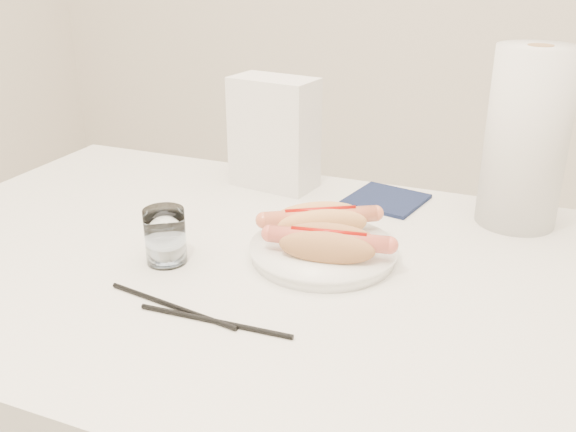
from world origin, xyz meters
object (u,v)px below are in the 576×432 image
at_px(hotdog_right, 328,244).
at_px(paper_towel_roll, 526,139).
at_px(plate, 323,253).
at_px(table, 245,291).
at_px(hotdog_left, 320,221).
at_px(napkin_box, 274,133).
at_px(water_glass, 165,236).

relative_size(hotdog_right, paper_towel_roll, 0.60).
distance_m(hotdog_right, paper_towel_roll, 0.39).
bearing_deg(plate, table, -159.18).
bearing_deg(hotdog_right, plate, 111.39).
height_order(plate, hotdog_left, hotdog_left).
xyz_separation_m(table, plate, (0.11, 0.04, 0.07)).
bearing_deg(hotdog_right, paper_towel_roll, 40.30).
bearing_deg(hotdog_left, plate, -95.44).
xyz_separation_m(plate, napkin_box, (-0.20, 0.27, 0.10)).
distance_m(table, plate, 0.14).
bearing_deg(table, napkin_box, 104.98).
height_order(hotdog_left, water_glass, water_glass).
relative_size(plate, napkin_box, 1.02).
xyz_separation_m(hotdog_right, napkin_box, (-0.21, 0.30, 0.07)).
bearing_deg(water_glass, hotdog_right, 17.00).
relative_size(hotdog_left, paper_towel_roll, 0.56).
relative_size(table, plate, 5.51).
xyz_separation_m(water_glass, paper_towel_roll, (0.48, 0.36, 0.11)).
relative_size(water_glass, napkin_box, 0.40).
height_order(napkin_box, paper_towel_roll, paper_towel_roll).
relative_size(plate, hotdog_right, 1.22).
height_order(table, paper_towel_roll, paper_towel_roll).
bearing_deg(water_glass, table, 29.70).
relative_size(hotdog_left, napkin_box, 0.78).
bearing_deg(napkin_box, water_glass, -84.40).
distance_m(hotdog_left, water_glass, 0.24).
distance_m(table, hotdog_left, 0.16).
relative_size(table, hotdog_left, 7.18).
distance_m(hotdog_left, napkin_box, 0.29).
height_order(hotdog_right, water_glass, water_glass).
height_order(hotdog_left, hotdog_right, same).
xyz_separation_m(hotdog_right, paper_towel_roll, (0.24, 0.29, 0.11)).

